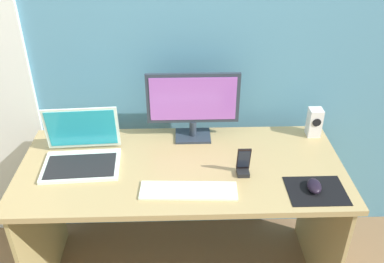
% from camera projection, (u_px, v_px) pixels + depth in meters
% --- Properties ---
extents(wall_back, '(6.00, 0.04, 2.50)m').
position_uv_depth(wall_back, '(180.00, 31.00, 2.07)').
color(wall_back, teal).
rests_on(wall_back, ground_plane).
extents(desk, '(1.52, 0.68, 0.75)m').
position_uv_depth(desk, '(183.00, 190.00, 2.04)').
color(desk, tan).
rests_on(desk, ground_plane).
extents(monitor, '(0.46, 0.14, 0.36)m').
position_uv_depth(monitor, '(194.00, 103.00, 2.07)').
color(monitor, '#28313E').
rests_on(monitor, desk).
extents(speaker_right, '(0.07, 0.07, 0.15)m').
position_uv_depth(speaker_right, '(315.00, 122.00, 2.15)').
color(speaker_right, white).
rests_on(speaker_right, desk).
extents(laptop, '(0.36, 0.30, 0.25)m').
position_uv_depth(laptop, '(83.00, 153.00, 1.96)').
color(laptop, white).
rests_on(laptop, desk).
extents(keyboard_external, '(0.42, 0.14, 0.01)m').
position_uv_depth(keyboard_external, '(190.00, 191.00, 1.80)').
color(keyboard_external, white).
rests_on(keyboard_external, desk).
extents(mousepad, '(0.25, 0.20, 0.00)m').
position_uv_depth(mousepad, '(317.00, 191.00, 1.80)').
color(mousepad, black).
rests_on(mousepad, desk).
extents(mouse, '(0.07, 0.11, 0.04)m').
position_uv_depth(mouse, '(315.00, 186.00, 1.80)').
color(mouse, black).
rests_on(mouse, mousepad).
extents(phone_in_dock, '(0.06, 0.06, 0.14)m').
position_uv_depth(phone_in_dock, '(244.00, 165.00, 1.88)').
color(phone_in_dock, black).
rests_on(phone_in_dock, desk).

